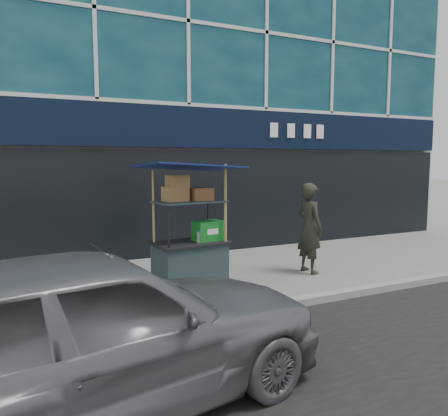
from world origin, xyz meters
TOP-DOWN VIEW (x-y plane):
  - ground at (0.00, 0.00)m, footprint 80.00×80.00m
  - curb at (0.00, -0.20)m, footprint 80.00×0.18m
  - building at (0.00, 6.95)m, footprint 16.00×6.20m
  - vendor_cart at (-1.02, 1.20)m, footprint 1.72×1.31m
  - vendor_man at (1.48, 1.34)m, footprint 0.45×0.66m
  - parked_car at (-3.11, -1.75)m, footprint 4.60×2.53m

SIDE VIEW (x-z plane):
  - ground at x=0.00m, z-range 0.00..0.00m
  - curb at x=0.00m, z-range 0.00..0.12m
  - parked_car at x=-3.11m, z-range 0.00..1.48m
  - vendor_cart at x=-1.02m, z-range -0.32..1.83m
  - vendor_man at x=1.48m, z-range 0.00..1.74m
  - building at x=0.00m, z-range 0.02..12.02m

